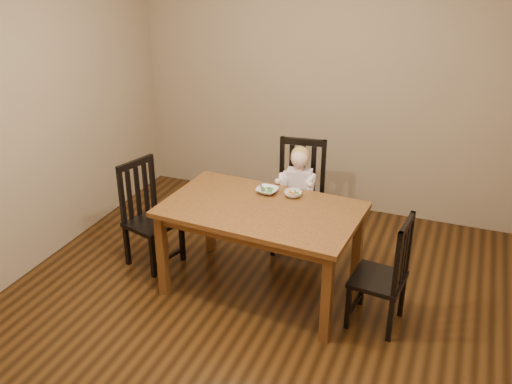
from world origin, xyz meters
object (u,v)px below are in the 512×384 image
at_px(chair_right, 385,275).
at_px(bowl_peas, 267,191).
at_px(bowl_veg, 293,194).
at_px(dining_table, 261,217).
at_px(chair_left, 149,216).
at_px(chair_child, 299,198).
at_px(toddler, 299,188).

xyz_separation_m(chair_right, bowl_peas, (-1.05, 0.36, 0.35)).
relative_size(chair_right, bowl_veg, 6.17).
distance_m(dining_table, chair_left, 1.10).
relative_size(chair_left, bowl_veg, 6.46).
height_order(chair_child, bowl_peas, chair_child).
distance_m(dining_table, chair_child, 0.83).
bearing_deg(chair_right, bowl_peas, 77.30).
height_order(chair_left, bowl_veg, chair_left).
bearing_deg(chair_left, chair_child, 139.72).
xyz_separation_m(chair_left, bowl_veg, (1.24, 0.21, 0.33)).
relative_size(chair_right, toddler, 1.77).
xyz_separation_m(chair_right, bowl_veg, (-0.84, 0.37, 0.35)).
height_order(chair_left, bowl_peas, chair_left).
distance_m(dining_table, chair_right, 1.04).
xyz_separation_m(toddler, bowl_veg, (0.10, -0.47, 0.16)).
bearing_deg(chair_right, chair_child, 52.36).
distance_m(chair_left, chair_right, 2.09).
relative_size(bowl_peas, bowl_veg, 1.19).
bearing_deg(toddler, chair_right, 130.11).
bearing_deg(chair_child, chair_left, 25.24).
relative_size(chair_child, bowl_peas, 5.89).
height_order(chair_right, toddler, chair_right).
distance_m(chair_right, bowl_veg, 0.98).
bearing_deg(bowl_peas, chair_child, 78.03).
bearing_deg(bowl_peas, chair_right, -18.73).
distance_m(dining_table, bowl_veg, 0.35).
height_order(dining_table, chair_right, chair_right).
bearing_deg(chair_left, toddler, 137.72).
bearing_deg(dining_table, bowl_veg, 59.10).
height_order(dining_table, chair_left, chair_left).
height_order(chair_right, bowl_veg, chair_right).
distance_m(chair_right, bowl_peas, 1.17).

